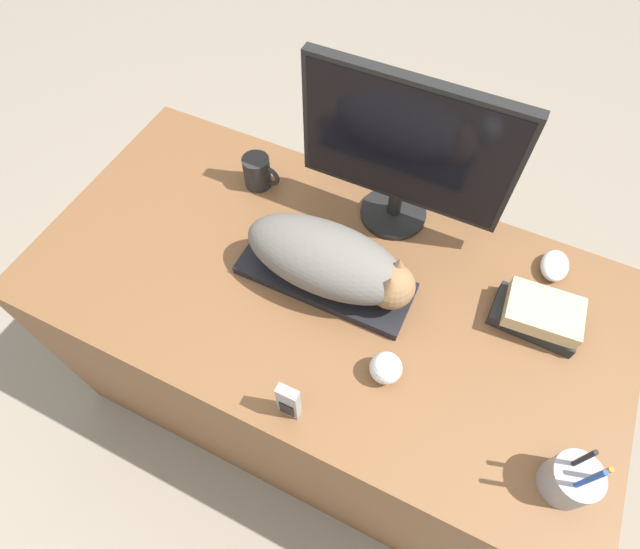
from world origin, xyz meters
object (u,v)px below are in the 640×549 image
object	(u,v)px
monitor	(405,150)
phone	(289,402)
coffee_mug	(258,172)
pen_cup	(571,480)
computer_mouse	(555,266)
baseball	(386,368)
cat	(331,260)
book_stack	(539,315)
keyboard	(323,277)

from	to	relation	value
monitor	phone	size ratio (longest dim) A/B	4.21
coffee_mug	pen_cup	size ratio (longest dim) A/B	0.53
computer_mouse	phone	distance (m)	0.74
pen_cup	baseball	distance (m)	0.40
cat	monitor	bearing A→B (deg)	76.99
baseball	book_stack	world-z (taller)	book_stack
cat	pen_cup	xyz separation A→B (m)	(0.60, -0.23, -0.05)
keyboard	phone	world-z (taller)	phone
keyboard	coffee_mug	bearing A→B (deg)	144.73
keyboard	pen_cup	xyz separation A→B (m)	(0.62, -0.23, 0.04)
computer_mouse	baseball	world-z (taller)	baseball
coffee_mug	baseball	xyz separation A→B (m)	(0.52, -0.37, -0.01)
computer_mouse	pen_cup	size ratio (longest dim) A/B	0.47
keyboard	coffee_mug	xyz separation A→B (m)	(-0.30, 0.21, 0.03)
pen_cup	monitor	bearing A→B (deg)	137.83
keyboard	book_stack	size ratio (longest dim) A/B	2.18
monitor	coffee_mug	size ratio (longest dim) A/B	4.80
cat	coffee_mug	world-z (taller)	cat
monitor	book_stack	distance (m)	0.49
keyboard	phone	distance (m)	0.34
coffee_mug	cat	bearing A→B (deg)	-33.65
coffee_mug	computer_mouse	bearing A→B (deg)	4.51
computer_mouse	coffee_mug	xyz separation A→B (m)	(-0.80, -0.06, 0.03)
cat	book_stack	world-z (taller)	cat
coffee_mug	phone	xyz separation A→B (m)	(0.37, -0.54, 0.01)
keyboard	book_stack	xyz separation A→B (m)	(0.49, 0.11, 0.02)
coffee_mug	book_stack	world-z (taller)	coffee_mug
baseball	book_stack	distance (m)	0.38
book_stack	keyboard	bearing A→B (deg)	-167.74
keyboard	cat	xyz separation A→B (m)	(0.02, -0.00, 0.09)
cat	monitor	world-z (taller)	monitor
baseball	pen_cup	bearing A→B (deg)	-8.98
computer_mouse	baseball	xyz separation A→B (m)	(-0.28, -0.44, 0.02)
keyboard	phone	size ratio (longest dim) A/B	3.55
keyboard	pen_cup	size ratio (longest dim) A/B	2.14
phone	book_stack	bearing A→B (deg)	46.02
monitor	pen_cup	size ratio (longest dim) A/B	2.53
baseball	book_stack	xyz separation A→B (m)	(0.27, 0.27, 0.00)
monitor	computer_mouse	xyz separation A→B (m)	(0.42, 0.01, -0.22)
coffee_mug	phone	world-z (taller)	phone
cat	computer_mouse	world-z (taller)	cat
cat	keyboard	bearing A→B (deg)	180.00
baseball	computer_mouse	bearing A→B (deg)	57.62
cat	baseball	world-z (taller)	cat
keyboard	phone	xyz separation A→B (m)	(0.08, -0.33, 0.05)
coffee_mug	baseball	bearing A→B (deg)	-35.51
monitor	book_stack	bearing A→B (deg)	-20.84
coffee_mug	baseball	distance (m)	0.64
monitor	pen_cup	world-z (taller)	monitor
coffee_mug	baseball	world-z (taller)	coffee_mug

